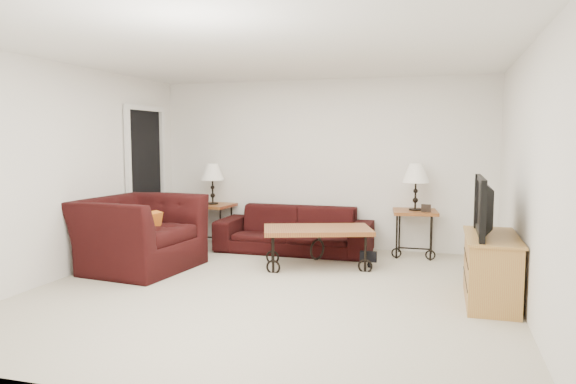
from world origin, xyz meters
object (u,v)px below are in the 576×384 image
object	(u,v)px
coffee_table	(317,247)
armchair	(139,233)
side_table_right	(415,233)
lamp_right	(416,187)
backpack	(370,252)
lamp_left	(213,184)
television	(491,206)
sofa	(294,230)
side_table_left	(213,224)
tv_stand	(491,269)

from	to	relation	value
coffee_table	armchair	size ratio (longest dim) A/B	0.97
side_table_right	coffee_table	size ratio (longest dim) A/B	0.48
lamp_right	backpack	distance (m)	1.25
lamp_left	television	xyz separation A→B (m)	(3.85, -1.95, 0.03)
sofa	lamp_right	size ratio (longest dim) A/B	3.43
side_table_left	coffee_table	size ratio (longest dim) A/B	0.46
side_table_left	side_table_right	distance (m)	3.03
tv_stand	backpack	bearing A→B (deg)	140.89
sofa	backpack	world-z (taller)	sofa
sofa	tv_stand	size ratio (longest dim) A/B	1.97
side_table_left	backpack	distance (m)	2.67
sofa	coffee_table	size ratio (longest dim) A/B	1.64
armchair	backpack	xyz separation A→B (m)	(2.76, 0.86, -0.24)
side_table_right	television	size ratio (longest dim) A/B	0.64
sofa	armchair	world-z (taller)	armchair
side_table_right	lamp_left	distance (m)	3.10
lamp_right	armchair	distance (m)	3.72
coffee_table	tv_stand	size ratio (longest dim) A/B	1.20
television	lamp_right	bearing A→B (deg)	-157.23
sofa	television	distance (m)	3.13
sofa	lamp_right	world-z (taller)	lamp_right
side_table_right	lamp_right	size ratio (longest dim) A/B	1.00
lamp_left	lamp_right	world-z (taller)	lamp_right
lamp_left	armchair	xyz separation A→B (m)	(-0.23, -1.72, -0.49)
coffee_table	backpack	distance (m)	0.66
sofa	side_table_left	distance (m)	1.36
sofa	side_table_right	size ratio (longest dim) A/B	3.43
side_table_left	side_table_right	bearing A→B (deg)	0.00
side_table_right	coffee_table	world-z (taller)	side_table_right
lamp_left	lamp_right	distance (m)	3.03
sofa	armchair	xyz separation A→B (m)	(-1.58, -1.54, 0.13)
lamp_left	lamp_right	size ratio (longest dim) A/B	0.97
sofa	television	world-z (taller)	television
sofa	lamp_left	distance (m)	1.50
tv_stand	side_table_left	bearing A→B (deg)	153.25
tv_stand	backpack	distance (m)	1.74
sofa	lamp_left	xyz separation A→B (m)	(-1.35, 0.18, 0.61)
side_table_right	coffee_table	xyz separation A→B (m)	(-1.15, -0.99, -0.07)
side_table_left	coffee_table	distance (m)	2.13
sofa	tv_stand	bearing A→B (deg)	-35.09
lamp_left	television	size ratio (longest dim) A/B	0.62
lamp_left	backpack	size ratio (longest dim) A/B	1.52
armchair	lamp_left	bearing A→B (deg)	-0.89
side_table_right	lamp_left	size ratio (longest dim) A/B	1.03
side_table_left	lamp_left	xyz separation A→B (m)	(0.00, 0.00, 0.62)
armchair	side_table_left	bearing A→B (deg)	-0.89
sofa	lamp_left	world-z (taller)	lamp_left
armchair	television	bearing A→B (deg)	-86.52
lamp_right	armchair	xyz separation A→B (m)	(-3.27, -1.72, -0.51)
lamp_right	armchair	world-z (taller)	lamp_right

